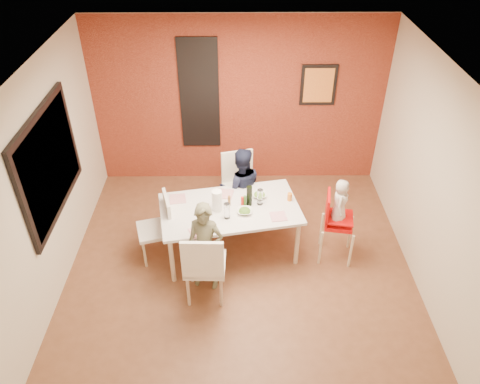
{
  "coord_description": "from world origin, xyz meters",
  "views": [
    {
      "loc": [
        -0.04,
        -4.42,
        4.46
      ],
      "look_at": [
        0.0,
        0.3,
        1.05
      ],
      "focal_mm": 35.0,
      "sensor_mm": 36.0,
      "label": 1
    }
  ],
  "objects_px": {
    "child_far": "(241,188)",
    "wine_bottle": "(249,196)",
    "chair_left": "(160,224)",
    "chair_near": "(204,265)",
    "child_near": "(205,247)",
    "dining_table": "(230,212)",
    "chair_far": "(239,181)",
    "high_chair": "(335,220)",
    "paper_towel_roll": "(217,201)",
    "toddler": "(340,202)"
  },
  "relations": [
    {
      "from": "wine_bottle",
      "to": "paper_towel_roll",
      "type": "distance_m",
      "value": 0.43
    },
    {
      "from": "chair_near",
      "to": "chair_far",
      "type": "bearing_deg",
      "value": -102.2
    },
    {
      "from": "child_near",
      "to": "wine_bottle",
      "type": "distance_m",
      "value": 0.92
    },
    {
      "from": "chair_near",
      "to": "chair_left",
      "type": "xyz_separation_m",
      "value": [
        -0.62,
        0.81,
        -0.06
      ]
    },
    {
      "from": "chair_far",
      "to": "wine_bottle",
      "type": "bearing_deg",
      "value": -95.21
    },
    {
      "from": "high_chair",
      "to": "child_near",
      "type": "xyz_separation_m",
      "value": [
        -1.66,
        -0.52,
        0.02
      ]
    },
    {
      "from": "child_far",
      "to": "wine_bottle",
      "type": "distance_m",
      "value": 0.61
    },
    {
      "from": "chair_near",
      "to": "child_far",
      "type": "bearing_deg",
      "value": -105.19
    },
    {
      "from": "chair_left",
      "to": "child_far",
      "type": "xyz_separation_m",
      "value": [
        1.07,
        0.67,
        0.1
      ]
    },
    {
      "from": "dining_table",
      "to": "chair_left",
      "type": "height_order",
      "value": "chair_left"
    },
    {
      "from": "chair_left",
      "to": "wine_bottle",
      "type": "relative_size",
      "value": 3.34
    },
    {
      "from": "child_far",
      "to": "chair_left",
      "type": "bearing_deg",
      "value": 25.41
    },
    {
      "from": "chair_near",
      "to": "wine_bottle",
      "type": "bearing_deg",
      "value": -118.74
    },
    {
      "from": "high_chair",
      "to": "child_near",
      "type": "relative_size",
      "value": 0.81
    },
    {
      "from": "dining_table",
      "to": "chair_far",
      "type": "bearing_deg",
      "value": 81.41
    },
    {
      "from": "dining_table",
      "to": "paper_towel_roll",
      "type": "height_order",
      "value": "paper_towel_roll"
    },
    {
      "from": "chair_left",
      "to": "paper_towel_roll",
      "type": "xyz_separation_m",
      "value": [
        0.76,
        0.02,
        0.36
      ]
    },
    {
      "from": "dining_table",
      "to": "chair_far",
      "type": "distance_m",
      "value": 0.87
    },
    {
      "from": "chair_left",
      "to": "child_far",
      "type": "relative_size",
      "value": 0.75
    },
    {
      "from": "dining_table",
      "to": "chair_left",
      "type": "bearing_deg",
      "value": -176.24
    },
    {
      "from": "chair_near",
      "to": "wine_bottle",
      "type": "relative_size",
      "value": 3.69
    },
    {
      "from": "child_far",
      "to": "wine_bottle",
      "type": "xyz_separation_m",
      "value": [
        0.1,
        -0.54,
        0.26
      ]
    },
    {
      "from": "high_chair",
      "to": "wine_bottle",
      "type": "bearing_deg",
      "value": 91.68
    },
    {
      "from": "chair_far",
      "to": "high_chair",
      "type": "relative_size",
      "value": 1.01
    },
    {
      "from": "wine_bottle",
      "to": "paper_towel_roll",
      "type": "bearing_deg",
      "value": -165.33
    },
    {
      "from": "child_near",
      "to": "paper_towel_roll",
      "type": "height_order",
      "value": "child_near"
    },
    {
      "from": "high_chair",
      "to": "child_near",
      "type": "bearing_deg",
      "value": 117.48
    },
    {
      "from": "chair_left",
      "to": "child_far",
      "type": "bearing_deg",
      "value": 106.13
    },
    {
      "from": "wine_bottle",
      "to": "paper_towel_roll",
      "type": "relative_size",
      "value": 0.97
    },
    {
      "from": "high_chair",
      "to": "child_far",
      "type": "distance_m",
      "value": 1.41
    },
    {
      "from": "chair_near",
      "to": "high_chair",
      "type": "height_order",
      "value": "chair_near"
    },
    {
      "from": "high_chair",
      "to": "toddler",
      "type": "bearing_deg",
      "value": -97.33
    },
    {
      "from": "dining_table",
      "to": "chair_far",
      "type": "xyz_separation_m",
      "value": [
        0.13,
        0.86,
        -0.11
      ]
    },
    {
      "from": "chair_near",
      "to": "chair_far",
      "type": "height_order",
      "value": "chair_near"
    },
    {
      "from": "chair_far",
      "to": "child_far",
      "type": "bearing_deg",
      "value": -99.07
    },
    {
      "from": "chair_near",
      "to": "high_chair",
      "type": "relative_size",
      "value": 1.04
    },
    {
      "from": "child_far",
      "to": "paper_towel_roll",
      "type": "height_order",
      "value": "child_far"
    },
    {
      "from": "chair_near",
      "to": "toddler",
      "type": "bearing_deg",
      "value": -154.08
    },
    {
      "from": "paper_towel_roll",
      "to": "high_chair",
      "type": "bearing_deg",
      "value": -2.11
    },
    {
      "from": "chair_left",
      "to": "child_near",
      "type": "bearing_deg",
      "value": 32.2
    },
    {
      "from": "paper_towel_roll",
      "to": "dining_table",
      "type": "bearing_deg",
      "value": 14.79
    },
    {
      "from": "child_near",
      "to": "child_far",
      "type": "distance_m",
      "value": 1.31
    },
    {
      "from": "chair_near",
      "to": "paper_towel_roll",
      "type": "relative_size",
      "value": 3.56
    },
    {
      "from": "chair_far",
      "to": "high_chair",
      "type": "distance_m",
      "value": 1.57
    },
    {
      "from": "dining_table",
      "to": "chair_near",
      "type": "height_order",
      "value": "chair_near"
    },
    {
      "from": "child_near",
      "to": "child_far",
      "type": "relative_size",
      "value": 0.99
    },
    {
      "from": "dining_table",
      "to": "wine_bottle",
      "type": "bearing_deg",
      "value": 14.6
    },
    {
      "from": "chair_far",
      "to": "chair_left",
      "type": "relative_size",
      "value": 1.08
    },
    {
      "from": "child_far",
      "to": "chair_near",
      "type": "bearing_deg",
      "value": 66.59
    },
    {
      "from": "wine_bottle",
      "to": "dining_table",
      "type": "bearing_deg",
      "value": -165.4
    }
  ]
}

